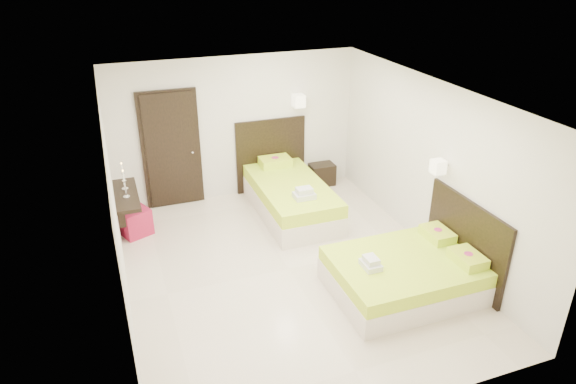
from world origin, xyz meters
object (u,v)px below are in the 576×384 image
object	(u,v)px
nightstand	(321,173)
bed_single	(289,194)
ottoman	(135,222)
bed_double	(409,272)

from	to	relation	value
nightstand	bed_single	bearing A→B (deg)	-137.05
nightstand	ottoman	distance (m)	3.73
bed_single	nightstand	size ratio (longest dim) A/B	4.73
bed_single	nightstand	bearing A→B (deg)	42.13
bed_double	nightstand	size ratio (longest dim) A/B	4.06
bed_single	nightstand	distance (m)	1.36
bed_double	ottoman	size ratio (longest dim) A/B	4.38
bed_double	ottoman	world-z (taller)	bed_double
bed_single	bed_double	world-z (taller)	bed_single
bed_single	ottoman	world-z (taller)	bed_single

